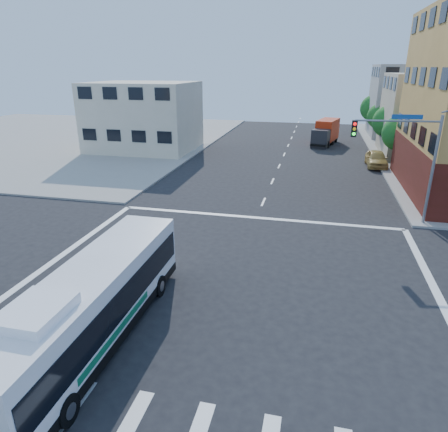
# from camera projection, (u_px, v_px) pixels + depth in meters

# --- Properties ---
(ground) EXTENTS (120.00, 120.00, 0.00)m
(ground) POSITION_uv_depth(u_px,v_px,m) (225.00, 288.00, 18.60)
(ground) COLOR black
(ground) RESTS_ON ground
(sidewalk_nw) EXTENTS (50.00, 50.00, 0.15)m
(sidewalk_nw) POSITION_uv_depth(u_px,v_px,m) (45.00, 137.00, 57.92)
(sidewalk_nw) COLOR gray
(sidewalk_nw) RESTS_ON ground
(building_east_near) EXTENTS (12.06, 10.06, 9.00)m
(building_east_near) POSITION_uv_depth(u_px,v_px,m) (442.00, 116.00, 44.40)
(building_east_near) COLOR #BCB18F
(building_east_near) RESTS_ON ground
(building_east_far) EXTENTS (12.06, 10.06, 10.00)m
(building_east_far) POSITION_uv_depth(u_px,v_px,m) (416.00, 102.00, 57.00)
(building_east_far) COLOR gray
(building_east_far) RESTS_ON ground
(building_west) EXTENTS (12.06, 10.06, 8.00)m
(building_west) POSITION_uv_depth(u_px,v_px,m) (144.00, 117.00, 48.14)
(building_west) COLOR beige
(building_west) RESTS_ON ground
(signal_mast_ne) EXTENTS (7.91, 1.13, 8.07)m
(signal_mast_ne) POSITION_uv_depth(u_px,v_px,m) (407.00, 148.00, 24.61)
(signal_mast_ne) COLOR gray
(signal_mast_ne) RESTS_ON ground
(street_tree_a) EXTENTS (3.60, 3.60, 5.53)m
(street_tree_a) POSITION_uv_depth(u_px,v_px,m) (402.00, 131.00, 40.28)
(street_tree_a) COLOR #372614
(street_tree_a) RESTS_ON ground
(street_tree_b) EXTENTS (3.80, 3.80, 5.79)m
(street_tree_b) POSITION_uv_depth(u_px,v_px,m) (390.00, 120.00, 47.52)
(street_tree_b) COLOR #372614
(street_tree_b) RESTS_ON ground
(street_tree_c) EXTENTS (3.40, 3.40, 5.29)m
(street_tree_c) POSITION_uv_depth(u_px,v_px,m) (381.00, 115.00, 54.92)
(street_tree_c) COLOR #372614
(street_tree_c) RESTS_ON ground
(street_tree_d) EXTENTS (4.00, 4.00, 6.03)m
(street_tree_d) POSITION_uv_depth(u_px,v_px,m) (374.00, 106.00, 62.06)
(street_tree_d) COLOR #372614
(street_tree_d) RESTS_ON ground
(transit_bus) EXTENTS (2.52, 11.10, 3.29)m
(transit_bus) POSITION_uv_depth(u_px,v_px,m) (92.00, 304.00, 14.45)
(transit_bus) COLOR black
(transit_bus) RESTS_ON ground
(box_truck) EXTENTS (3.66, 7.32, 3.17)m
(box_truck) POSITION_uv_depth(u_px,v_px,m) (326.00, 133.00, 52.31)
(box_truck) COLOR black
(box_truck) RESTS_ON ground
(parked_car) EXTENTS (1.96, 4.82, 1.64)m
(parked_car) POSITION_uv_depth(u_px,v_px,m) (376.00, 159.00, 40.97)
(parked_car) COLOR tan
(parked_car) RESTS_ON ground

